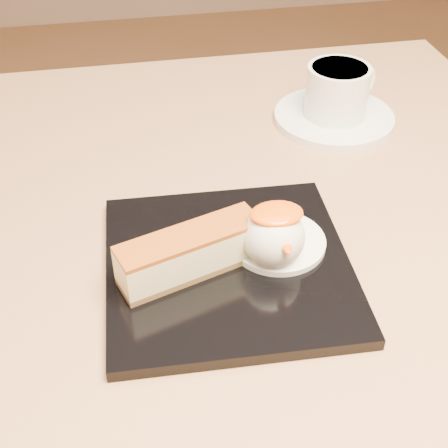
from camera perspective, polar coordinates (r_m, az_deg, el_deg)
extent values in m
cylinder|color=black|center=(0.91, 0.16, -18.62)|extent=(0.08, 0.08, 0.66)
cube|color=brown|center=(0.64, 0.21, -1.54)|extent=(0.80, 0.80, 0.04)
cube|color=black|center=(0.57, 0.38, -3.89)|extent=(0.23, 0.23, 0.01)
cube|color=brown|center=(0.56, -3.06, -4.02)|extent=(0.13, 0.07, 0.01)
cube|color=#FCF2A4|center=(0.54, -3.12, -2.56)|extent=(0.13, 0.07, 0.03)
cube|color=#803C0D|center=(0.53, -3.19, -1.11)|extent=(0.13, 0.07, 0.00)
cylinder|color=white|center=(0.59, 4.91, -1.62)|extent=(0.09, 0.09, 0.01)
sphere|color=white|center=(0.55, 4.57, -1.17)|extent=(0.06, 0.06, 0.06)
ellipsoid|color=#FF5708|center=(0.54, 4.85, 0.95)|extent=(0.05, 0.04, 0.01)
ellipsoid|color=green|center=(0.59, 1.63, -0.46)|extent=(0.02, 0.01, 0.00)
ellipsoid|color=green|center=(0.60, 2.35, -0.04)|extent=(0.02, 0.01, 0.00)
ellipsoid|color=green|center=(0.60, 0.82, -0.12)|extent=(0.01, 0.02, 0.00)
cylinder|color=white|center=(0.81, 10.01, 9.57)|extent=(0.15, 0.15, 0.01)
cylinder|color=white|center=(0.79, 10.30, 11.86)|extent=(0.08, 0.08, 0.06)
cylinder|color=black|center=(0.78, 10.55, 13.78)|extent=(0.07, 0.07, 0.00)
torus|color=white|center=(0.82, 12.48, 12.56)|extent=(0.04, 0.03, 0.04)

